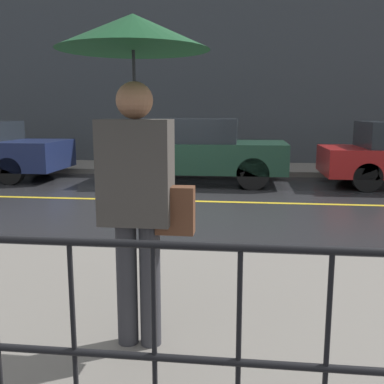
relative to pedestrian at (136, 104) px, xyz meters
name	(u,v)px	position (x,y,z in m)	size (l,w,h in m)	color
ground_plane	(174,201)	(-0.66, 5.47, -1.70)	(80.00, 80.00, 0.00)	#262628
sidewalk_near	(73,316)	(-0.66, 0.45, -1.63)	(28.00, 3.18, 0.13)	slate
sidewalk_far	(199,168)	(-0.66, 9.96, -1.63)	(28.00, 2.14, 0.13)	slate
lane_marking	(174,201)	(-0.66, 5.47, -1.69)	(25.20, 0.12, 0.01)	gold
building_storefront	(203,60)	(-0.66, 11.18, 1.49)	(28.00, 0.30, 6.36)	#383D42
pedestrian	(136,104)	(0.00, 0.00, 0.00)	(0.92, 0.92, 2.09)	#333338
car_dark_green	(197,150)	(-0.45, 7.72, -0.93)	(4.00, 1.91, 1.50)	#193828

